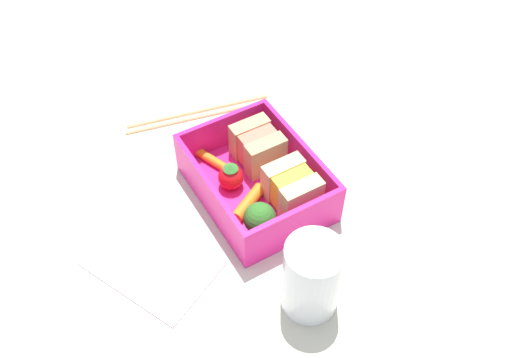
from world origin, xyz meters
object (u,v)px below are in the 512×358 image
object	(u,v)px
sandwich_center_left	(292,188)
drinking_glass	(312,277)
carrot_stick_left	(249,202)
chopstick_pair	(200,112)
carrot_stick_far_left	(212,160)
broccoli_floret	(260,219)
folded_napkin	(151,263)
sandwich_left	(258,146)
strawberry_far_left	(231,176)

from	to	relation	value
sandwich_center_left	drinking_glass	distance (cm)	12.78
carrot_stick_left	chopstick_pair	distance (cm)	18.70
carrot_stick_far_left	drinking_glass	distance (cm)	21.93
broccoli_floret	chopstick_pair	world-z (taller)	broccoli_floret
sandwich_center_left	folded_napkin	distance (cm)	18.06
drinking_glass	folded_napkin	size ratio (longest dim) A/B	0.67
sandwich_left	folded_napkin	xyz separation A→B (cm)	(6.77, -17.72, -3.32)
sandwich_left	strawberry_far_left	size ratio (longest dim) A/B	1.59
carrot_stick_far_left	drinking_glass	size ratio (longest dim) A/B	0.54
carrot_stick_far_left	broccoli_floret	world-z (taller)	broccoli_floret
broccoli_floret	sandwich_left	bearing A→B (deg)	150.59
strawberry_far_left	folded_napkin	xyz separation A→B (cm)	(4.62, -12.73, -2.66)
carrot_stick_left	folded_napkin	world-z (taller)	carrot_stick_left
sandwich_center_left	carrot_stick_far_left	size ratio (longest dim) A/B	1.15
sandwich_center_left	broccoli_floret	distance (cm)	6.10
sandwich_left	broccoli_floret	world-z (taller)	same
strawberry_far_left	carrot_stick_left	bearing A→B (deg)	3.28
carrot_stick_left	folded_napkin	bearing A→B (deg)	-86.62
sandwich_center_left	broccoli_floret	world-z (taller)	same
carrot_stick_left	broccoli_floret	distance (cm)	4.59
folded_napkin	sandwich_left	bearing A→B (deg)	110.92
sandwich_center_left	drinking_glass	xyz separation A→B (cm)	(11.62, -5.20, 1.18)
chopstick_pair	sandwich_left	bearing A→B (deg)	9.23
carrot_stick_far_left	strawberry_far_left	world-z (taller)	strawberry_far_left
broccoli_floret	folded_napkin	bearing A→B (deg)	-105.15
sandwich_center_left	carrot_stick_left	distance (cm)	5.34
sandwich_left	carrot_stick_far_left	distance (cm)	6.01
chopstick_pair	sandwich_center_left	bearing A→B (deg)	5.69
broccoli_floret	drinking_glass	distance (cm)	9.44
folded_napkin	sandwich_center_left	bearing A→B (deg)	86.63
carrot_stick_far_left	carrot_stick_left	world-z (taller)	carrot_stick_left
carrot_stick_left	chopstick_pair	xyz separation A→B (cm)	(-18.43, 2.75, -1.58)
strawberry_far_left	carrot_stick_left	world-z (taller)	strawberry_far_left
carrot_stick_far_left	drinking_glass	bearing A→B (deg)	0.19
sandwich_center_left	carrot_stick_left	size ratio (longest dim) A/B	1.10
sandwich_left	sandwich_center_left	world-z (taller)	same
carrot_stick_far_left	sandwich_center_left	bearing A→B (deg)	27.53
carrot_stick_far_left	folded_napkin	size ratio (longest dim) A/B	0.36
strawberry_far_left	drinking_glass	distance (cm)	17.38
carrot_stick_far_left	drinking_glass	xyz separation A→B (cm)	(21.73, 0.07, 2.93)
sandwich_left	chopstick_pair	distance (cm)	12.98
sandwich_center_left	strawberry_far_left	bearing A→B (deg)	-138.61
chopstick_pair	drinking_glass	xyz separation A→B (cm)	(31.86, -3.18, 4.35)
sandwich_left	carrot_stick_left	xyz separation A→B (cm)	(6.01, -4.77, -1.58)
carrot_stick_far_left	broccoli_floret	size ratio (longest dim) A/B	1.09
carrot_stick_far_left	broccoli_floret	distance (cm)	12.53
sandwich_center_left	drinking_glass	bearing A→B (deg)	-24.10
strawberry_far_left	drinking_glass	xyz separation A→B (cm)	(17.28, -0.21, 1.84)
carrot_stick_left	carrot_stick_far_left	bearing A→B (deg)	-176.53
strawberry_far_left	folded_napkin	bearing A→B (deg)	-70.06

